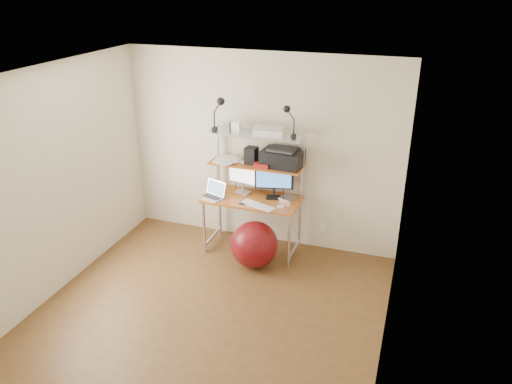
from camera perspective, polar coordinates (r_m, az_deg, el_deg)
room at (r=4.84m, az=-6.08°, el=-1.89°), size 3.60×3.60×3.60m
computer_desk at (r=6.23m, az=-0.24°, el=1.32°), size 1.20×0.60×1.57m
wall_outlet at (r=6.56m, az=7.63°, el=-4.02°), size 0.08×0.01×0.12m
monitor_silver at (r=6.34m, az=-1.51°, el=2.02°), size 0.42×0.18×0.46m
monitor_black at (r=6.19m, az=2.08°, el=1.43°), size 0.48×0.17×0.48m
laptop at (r=6.30m, az=-4.80°, el=-0.19°), size 0.35×0.32×0.26m
keyboard at (r=6.05m, az=0.21°, el=-1.53°), size 0.46×0.27×0.01m
mouse at (r=6.01m, az=2.81°, el=-1.71°), size 0.09×0.07×0.02m
mac_mini at (r=6.23m, az=3.67°, el=-0.72°), size 0.22×0.22×0.03m
phone at (r=6.14m, az=-1.42°, el=-1.19°), size 0.09×0.14×0.01m
printer at (r=6.13m, az=3.02°, el=3.96°), size 0.52×0.38×0.23m
nas_cube at (r=6.20m, az=-0.54°, el=4.20°), size 0.16×0.16×0.21m
red_box at (r=6.10m, az=0.63°, el=3.06°), size 0.19×0.14×0.05m
scanner at (r=6.00m, az=1.47°, el=6.93°), size 0.39×0.28×0.09m
box_white at (r=6.14m, az=-2.22°, el=7.48°), size 0.12×0.10×0.13m
box_grey at (r=6.21m, az=-2.48°, el=7.55°), size 0.10×0.10×0.10m
clip_lamp_left at (r=6.07m, az=-4.20°, el=9.67°), size 0.17×0.09×0.43m
clip_lamp_right at (r=5.84m, az=3.71°, el=8.84°), size 0.15×0.09×0.39m
exercise_ball at (r=6.13m, az=-0.19°, el=-6.02°), size 0.58×0.58×0.58m
paper_stack at (r=6.34m, az=-3.38°, el=3.70°), size 0.36×0.40×0.02m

